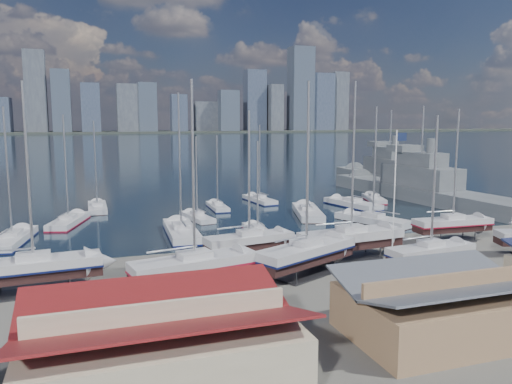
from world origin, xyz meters
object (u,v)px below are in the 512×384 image
object	(u,v)px
sailboat_cradle_0	(34,268)
flagpole	(396,188)
naval_ship_west	(389,177)
naval_ship_east	(420,190)
car_a	(237,306)

from	to	relation	value
sailboat_cradle_0	flagpole	distance (m)	32.64
naval_ship_west	flagpole	xyz separation A→B (m)	(-34.91, -53.42, 5.89)
flagpole	naval_ship_east	bearing A→B (deg)	50.04
sailboat_cradle_0	naval_ship_east	world-z (taller)	sailboat_cradle_0
sailboat_cradle_0	car_a	bearing A→B (deg)	-39.43
naval_ship_west	car_a	size ratio (longest dim) A/B	9.07
naval_ship_west	flagpole	distance (m)	64.08
sailboat_cradle_0	naval_ship_east	distance (m)	67.50
sailboat_cradle_0	flagpole	bearing A→B (deg)	-8.27
naval_ship_east	car_a	xyz separation A→B (m)	(-45.94, -40.89, -0.89)
sailboat_cradle_0	naval_ship_west	bearing A→B (deg)	33.15
sailboat_cradle_0	naval_ship_west	distance (m)	84.29
sailboat_cradle_0	flagpole	world-z (taller)	sailboat_cradle_0
car_a	naval_ship_east	bearing A→B (deg)	51.88
naval_ship_east	naval_ship_west	xyz separation A→B (m)	(7.03, 20.15, 0.00)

